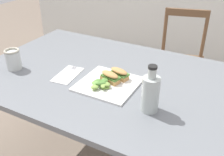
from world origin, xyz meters
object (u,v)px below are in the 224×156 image
Objects in this scene: sandwich_half_back at (119,73)px; bottle_cold_brew at (150,95)px; chair_wooden_far at (181,61)px; sandwich_half_front at (110,77)px; dining_table at (103,90)px; fork_on_napkin at (69,73)px; plate_lunch at (108,84)px; mason_jar_iced_tea at (13,60)px.

bottle_cold_brew reaches higher than sandwich_half_back.
chair_wooden_far reaches higher than sandwich_half_front.
sandwich_half_back is (0.02, 0.06, 0.00)m from sandwich_half_front.
sandwich_half_front reaches higher than dining_table.
fork_on_napkin is at bearing 168.52° from bottle_cold_brew.
plate_lunch is 0.25m from fork_on_napkin.
sandwich_half_front is at bearing 3.83° from fork_on_napkin.
sandwich_half_back is at bearing -96.13° from chair_wooden_far.
dining_table is 1.03m from chair_wooden_far.
plate_lunch is 0.04m from sandwich_half_front.
chair_wooden_far is 4.69× the size of fork_on_napkin.
fork_on_napkin is (-0.28, -0.07, -0.03)m from sandwich_half_back.
dining_table is 0.55m from mason_jar_iced_tea.
mason_jar_iced_tea is at bearing -168.47° from sandwich_half_front.
sandwich_half_back is at bearing 16.09° from mason_jar_iced_tea.
mason_jar_iced_tea reaches higher than fork_on_napkin.
bottle_cold_brew reaches higher than chair_wooden_far.
dining_table is 0.22m from fork_on_napkin.
plate_lunch is 0.58m from mason_jar_iced_tea.
dining_table is 4.80× the size of plate_lunch.
bottle_cold_brew is at bearing -28.37° from dining_table.
mason_jar_iced_tea reaches higher than sandwich_half_back.
mason_jar_iced_tea reaches higher than dining_table.
bottle_cold_brew reaches higher than mason_jar_iced_tea.
sandwich_half_back is (-0.11, -1.00, 0.33)m from chair_wooden_far.
sandwich_half_front reaches higher than plate_lunch.
mason_jar_iced_tea is at bearing 179.55° from bottle_cold_brew.
plate_lunch reaches higher than fork_on_napkin.
sandwich_half_front is 0.63× the size of fork_on_napkin.
fork_on_napkin is 0.54m from bottle_cold_brew.
sandwich_half_front is at bearing -97.14° from chair_wooden_far.
bottle_cold_brew reaches higher than sandwich_half_front.
plate_lunch reaches higher than dining_table.
sandwich_half_front is at bearing -38.56° from dining_table.
dining_table is at bearing 173.81° from sandwich_half_back.
sandwich_half_back is (0.11, -0.01, 0.15)m from dining_table.
plate_lunch is at bearing -109.00° from sandwich_half_back.
chair_wooden_far is (0.22, 0.99, -0.18)m from dining_table.
plate_lunch is 2.56× the size of sandwich_half_back.
sandwich_half_front reaches higher than fork_on_napkin.
mason_jar_iced_tea reaches higher than sandwich_half_front.
sandwich_half_front is at bearing -114.14° from sandwich_half_back.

